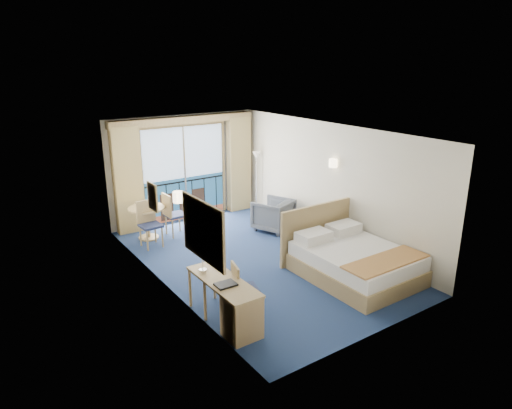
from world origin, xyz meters
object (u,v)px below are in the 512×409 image
floor_lamp (256,167)px  round_table (147,215)px  bed (352,260)px  nightstand (327,233)px  table_chair_a (172,212)px  desk_chair (241,285)px  desk (238,310)px  table_chair_b (149,221)px  armchair (273,215)px

floor_lamp → round_table: size_ratio=1.97×
bed → nightstand: bearing=65.6°
bed → table_chair_a: bed is taller
desk_chair → round_table: 4.01m
desk → floor_lamp: bearing=52.8°
floor_lamp → desk_chair: bearing=-127.1°
round_table → table_chair_b: table_chair_b is taller
nightstand → table_chair_a: table_chair_a is taller
floor_lamp → table_chair_a: floor_lamp is taller
floor_lamp → table_chair_a: 2.78m
desk_chair → bed: bearing=-76.9°
bed → table_chair_a: size_ratio=2.15×
armchair → desk: size_ratio=0.55×
floor_lamp → table_chair_b: 3.47m
armchair → floor_lamp: 1.72m
desk_chair → table_chair_b: bearing=17.1°
round_table → desk_chair: bearing=-89.7°
floor_lamp → table_chair_b: floor_lamp is taller
bed → desk: size_ratio=1.45×
round_table → table_chair_b: bearing=-107.1°
desk → table_chair_b: (0.22, 4.05, 0.18)m
bed → table_chair_b: size_ratio=2.16×
floor_lamp → bed: bearing=-99.4°
nightstand → bed: bearing=-114.4°
nightstand → round_table: bearing=139.2°
floor_lamp → desk: (-3.56, -4.69, -0.86)m
floor_lamp → table_chair_a: size_ratio=1.60×
armchair → desk_chair: desk_chair is taller
bed → table_chair_b: bearing=125.8°
armchair → table_chair_a: table_chair_a is taller
desk → table_chair_b: table_chair_b is taller
nightstand → round_table: (-3.13, 2.70, 0.28)m
desk_chair → round_table: size_ratio=1.04×
nightstand → desk: desk is taller
desk → table_chair_a: table_chair_a is taller
round_table → armchair: bearing=-23.6°
nightstand → floor_lamp: bearing=88.4°
table_chair_b → desk: bearing=-95.8°
floor_lamp → table_chair_b: (-3.34, -0.65, -0.68)m
armchair → table_chair_b: (-2.87, 0.76, 0.20)m
desk → table_chair_a: size_ratio=1.48×
bed → desk: 2.88m
desk → round_table: size_ratio=1.82×
desk_chair → round_table: bearing=15.0°
nightstand → desk: 3.91m
nightstand → round_table: 4.14m
desk → table_chair_a: 4.41m
nightstand → table_chair_b: bearing=145.2°
armchair → desk_chair: 3.92m
desk_chair → table_chair_b: size_ratio=0.85×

